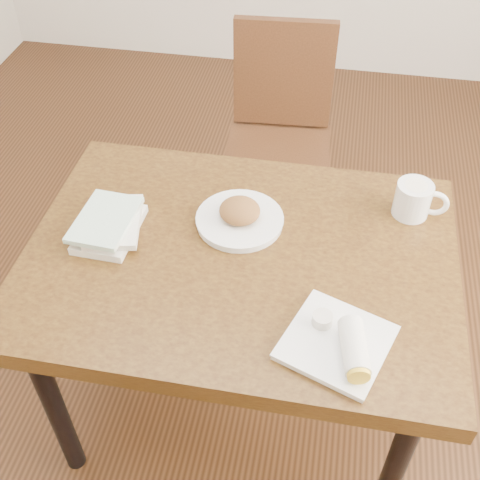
% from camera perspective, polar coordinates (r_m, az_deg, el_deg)
% --- Properties ---
extents(ground, '(4.00, 5.00, 0.01)m').
position_cam_1_polar(ground, '(2.26, -0.00, -14.77)').
color(ground, '#472814').
rests_on(ground, ground).
extents(table, '(1.19, 0.87, 0.75)m').
position_cam_1_polar(table, '(1.72, -0.00, -3.15)').
color(table, brown).
rests_on(table, ground).
extents(chair_far, '(0.45, 0.45, 0.95)m').
position_cam_1_polar(chair_far, '(2.51, 3.78, 10.62)').
color(chair_far, '#4A2915').
rests_on(chair_far, ground).
extents(plate_scone, '(0.26, 0.26, 0.08)m').
position_cam_1_polar(plate_scone, '(1.73, -0.03, 2.23)').
color(plate_scone, white).
rests_on(plate_scone, table).
extents(coffee_mug, '(0.16, 0.11, 0.11)m').
position_cam_1_polar(coffee_mug, '(1.81, 16.22, 3.75)').
color(coffee_mug, white).
rests_on(coffee_mug, table).
extents(plate_burrito, '(0.30, 0.30, 0.08)m').
position_cam_1_polar(plate_burrito, '(1.45, 9.61, -9.69)').
color(plate_burrito, white).
rests_on(plate_burrito, table).
extents(book_stack, '(0.19, 0.25, 0.06)m').
position_cam_1_polar(book_stack, '(1.74, -12.25, 1.47)').
color(book_stack, white).
rests_on(book_stack, table).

